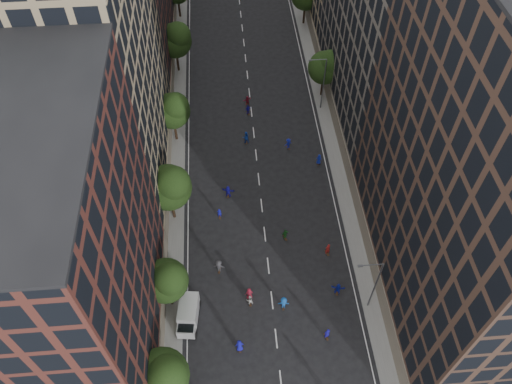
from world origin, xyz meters
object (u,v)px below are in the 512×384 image
at_px(streetlamp_near, 374,283).
at_px(skater_1, 327,334).
at_px(streetlamp_far, 322,81).
at_px(cargo_van, 188,314).
at_px(skater_0, 240,346).

distance_m(streetlamp_near, skater_1, 7.34).
xyz_separation_m(streetlamp_near, streetlamp_far, (0.00, 33.00, 0.00)).
xyz_separation_m(cargo_van, skater_0, (5.33, -3.77, -0.33)).
bearing_deg(streetlamp_far, skater_0, -111.24).
xyz_separation_m(streetlamp_near, skater_1, (-5.00, -3.27, -4.27)).
distance_m(streetlamp_far, cargo_van, 38.68).
distance_m(streetlamp_near, cargo_van, 20.04).
height_order(streetlamp_near, streetlamp_far, same).
bearing_deg(skater_0, skater_1, 178.69).
bearing_deg(streetlamp_near, cargo_van, -179.76).
bearing_deg(skater_1, skater_0, -14.44).
xyz_separation_m(skater_0, skater_1, (9.33, 0.58, -0.05)).
bearing_deg(skater_0, streetlamp_far, -116.14).
distance_m(streetlamp_near, streetlamp_far, 33.00).
relative_size(cargo_van, skater_0, 2.51).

